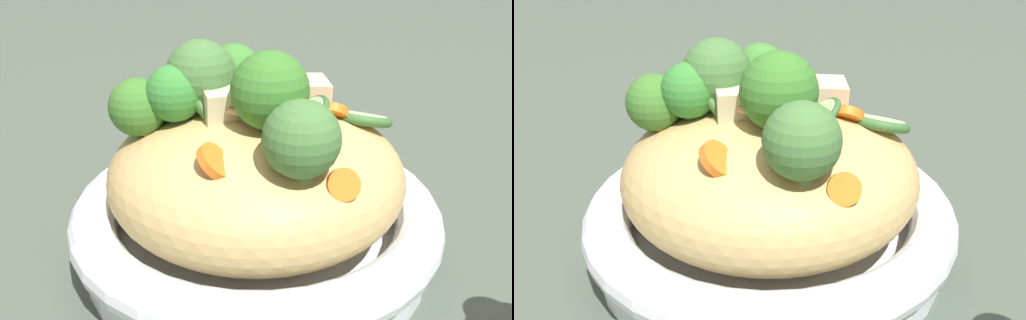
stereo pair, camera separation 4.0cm
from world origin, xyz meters
TOP-DOWN VIEW (x-y plane):
  - ground_plane at (0.00, 0.00)m, footprint 3.00×3.00m
  - serving_bowl at (0.00, 0.00)m, footprint 0.28×0.28m
  - noodle_heap at (0.00, -0.00)m, footprint 0.22×0.22m
  - broccoli_florets at (0.01, 0.02)m, footprint 0.21×0.16m
  - carrot_coins at (-0.02, 0.03)m, footprint 0.17×0.14m
  - zucchini_slices at (-0.00, -0.02)m, footprint 0.13×0.15m
  - chicken_chunks at (0.02, 0.00)m, footprint 0.11×0.13m

SIDE VIEW (x-z plane):
  - ground_plane at x=0.00m, z-range 0.00..0.00m
  - serving_bowl at x=0.00m, z-range 0.00..0.05m
  - noodle_heap at x=0.00m, z-range 0.01..0.12m
  - carrot_coins at x=-0.02m, z-range 0.09..0.13m
  - zucchini_slices at x=0.00m, z-range 0.09..0.14m
  - chicken_chunks at x=0.02m, z-range 0.10..0.14m
  - broccoli_florets at x=0.01m, z-range 0.09..0.17m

